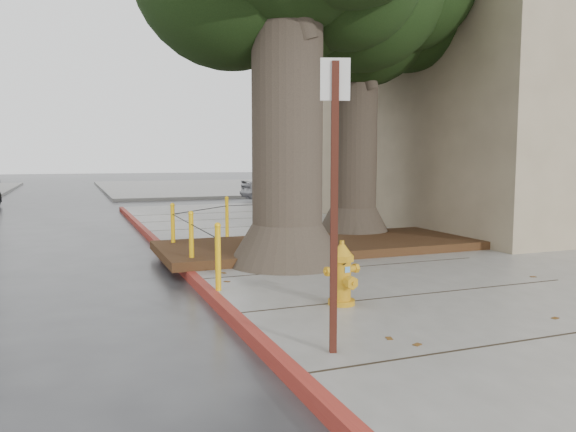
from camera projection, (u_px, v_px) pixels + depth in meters
The scene contains 14 objects.
ground at pixel (383, 309), 7.32m from camera, with size 140.00×140.00×0.00m, color #28282B.
sidewalk_main at pixel (569, 248), 11.80m from camera, with size 16.00×26.00×0.15m, color slate.
sidewalk_far at pixel (227, 187), 37.29m from camera, with size 16.00×20.00×0.15m, color slate.
curb_red at pixel (192, 278), 8.91m from camera, with size 0.14×26.00×0.16m, color maroon.
planter_bed at pixel (321, 245), 11.24m from camera, with size 6.40×2.60×0.16m, color black.
building_corner at pixel (517, 65), 18.29m from camera, with size 12.00×13.00×10.00m, color tan.
building_side_white at pixel (390, 119), 36.73m from camera, with size 10.00×10.00×9.00m, color silver.
building_side_grey at pixel (416, 107), 44.31m from camera, with size 12.00×14.00×12.00m, color slate.
tree_far at pixel (366, 23), 12.69m from camera, with size 4.50×3.80×7.17m.
bollard_ring at pixel (229, 225), 11.00m from camera, with size 3.79×5.39×0.95m.
fire_hydrant at pixel (342, 274), 6.94m from camera, with size 0.43×0.40×0.81m.
signpost at pixel (334, 190), 5.11m from camera, with size 0.26×0.11×2.70m.
car_silver at pixel (285, 186), 25.74m from camera, with size 1.61×4.01×1.37m, color #B2B2B7.
car_red at pixel (383, 183), 29.26m from camera, with size 1.42×4.08×1.34m, color maroon.
Camera 1 is at (-3.76, -6.22, 1.97)m, focal length 35.00 mm.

